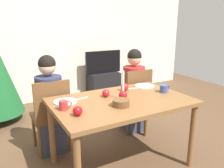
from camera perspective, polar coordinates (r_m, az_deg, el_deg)
ground_plane at (r=2.69m, az=2.20°, el=-19.18°), size 7.68×7.68×0.00m
back_wall at (r=4.64m, az=-14.93°, el=12.05°), size 6.40×0.10×2.60m
dining_table at (r=2.38m, az=2.36°, el=-5.84°), size 1.40×0.90×0.75m
chair_left at (r=2.76m, az=-14.88°, el=-6.78°), size 0.40×0.40×0.90m
chair_right at (r=3.22m, az=5.67°, el=-3.12°), size 0.40×0.40×0.90m
person_left_child at (r=2.77m, az=-15.13°, el=-5.45°), size 0.30×0.30×1.17m
person_right_child at (r=3.22m, az=5.37°, el=-1.99°), size 0.30×0.30×1.17m
tv_stand at (r=4.87m, az=-2.10°, el=0.03°), size 0.64×0.40×0.48m
tv at (r=4.77m, az=-2.16°, el=5.48°), size 0.79×0.05×0.46m
candle_centerpiece at (r=2.35m, az=2.75°, el=-2.31°), size 0.09×0.09×0.30m
plate_left at (r=2.32m, az=-11.53°, el=-4.34°), size 0.23×0.23×0.01m
plate_right at (r=2.85m, az=8.10°, el=-0.49°), size 0.24×0.24×0.01m
mug_left at (r=2.13m, az=-11.90°, el=-5.16°), size 0.12×0.08×0.09m
mug_right at (r=2.65m, az=12.78°, el=-1.13°), size 0.13×0.09×0.09m
fork_left at (r=2.39m, az=-7.94°, el=-3.64°), size 0.18×0.05×0.01m
fork_right at (r=2.75m, az=5.30°, el=-1.07°), size 0.18×0.07×0.01m
bowl_walnuts at (r=2.17m, az=2.23°, el=-4.72°), size 0.16×0.16×0.07m
apple_near_candle at (r=2.43m, az=-1.55°, el=-2.30°), size 0.08×0.08×0.08m
apple_by_left_plate at (r=1.98m, az=-8.55°, el=-6.64°), size 0.09×0.09×0.09m
apple_by_right_mug at (r=2.64m, az=3.20°, el=-0.77°), size 0.09×0.09×0.09m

